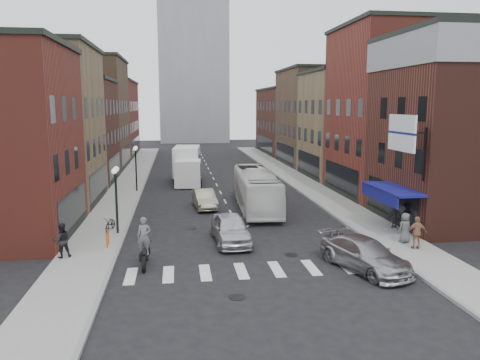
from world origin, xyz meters
name	(u,v)px	position (x,y,z in m)	size (l,w,h in m)	color
ground	(250,251)	(0.00, 0.00, 0.00)	(160.00, 160.00, 0.00)	black
sidewalk_left	(129,184)	(-8.50, 22.00, 0.07)	(3.00, 74.00, 0.15)	gray
sidewalk_right	(299,181)	(8.50, 22.00, 0.07)	(3.00, 74.00, 0.15)	gray
curb_left	(144,185)	(-7.00, 22.00, 0.00)	(0.20, 74.00, 0.16)	gray
curb_right	(284,182)	(7.00, 22.00, 0.00)	(0.20, 74.00, 0.16)	gray
crosswalk_stripes	(260,270)	(0.00, -3.00, 0.00)	(12.00, 2.20, 0.01)	silver
bldg_left_mid_a	(29,126)	(-14.99, 14.00, 6.15)	(10.30, 10.20, 12.30)	olive
bldg_left_mid_b	(61,131)	(-14.99, 24.00, 5.15)	(10.30, 10.20, 10.30)	#49221A
bldg_left_far_a	(82,114)	(-14.99, 35.00, 6.65)	(10.30, 12.20, 13.30)	brown
bldg_left_far_b	(101,119)	(-14.99, 49.00, 5.65)	(10.30, 16.20, 11.30)	maroon
bldg_right_corner	(467,129)	(14.99, 4.50, 6.15)	(10.30, 9.20, 12.30)	#49221A
bldg_right_mid_a	(399,112)	(15.00, 14.00, 7.15)	(10.30, 10.20, 14.30)	maroon
bldg_right_mid_b	(354,124)	(14.99, 24.00, 5.65)	(10.30, 10.20, 11.30)	olive
bldg_right_far_a	(323,117)	(14.99, 35.00, 6.15)	(10.30, 12.20, 12.30)	brown
bldg_right_far_b	(295,121)	(14.99, 49.00, 5.15)	(10.30, 16.20, 10.30)	#49221A
awning_blue	(389,190)	(8.93, 2.50, 2.63)	(1.80, 5.00, 0.78)	navy
billboard_sign	(403,134)	(8.59, 0.50, 6.13)	(1.52, 3.00, 3.70)	black
distant_tower	(192,21)	(0.00, 78.00, 25.00)	(14.00, 14.00, 50.00)	#9399A0
streetlamp_near	(116,188)	(-7.40, 4.00, 2.91)	(0.32, 1.22, 4.11)	black
streetlamp_far	(136,160)	(-7.40, 18.00, 2.91)	(0.32, 1.22, 4.11)	black
bike_rack	(108,239)	(-7.60, 1.30, 0.55)	(0.08, 0.68, 0.80)	#D8590C
box_truck	(187,166)	(-2.79, 22.68, 1.74)	(2.92, 8.25, 3.51)	white
motorcycle_rider	(144,244)	(-5.43, -1.74, 1.14)	(0.72, 2.40, 2.44)	black
transit_bus	(256,189)	(2.01, 9.98, 1.49)	(2.50, 10.69, 2.98)	silver
sedan_left_near	(231,229)	(-0.86, 1.61, 0.82)	(1.93, 4.79, 1.63)	silver
sedan_left_far	(204,199)	(-1.80, 10.79, 0.69)	(1.47, 4.20, 1.39)	#A9A589
curb_car	(365,255)	(4.91, -3.60, 0.74)	(2.08, 5.12, 1.49)	#A4A4A8
parked_bicycle	(110,224)	(-7.90, 4.65, 0.57)	(0.56, 1.60, 0.84)	black
ped_left_solo	(62,240)	(-9.60, -0.26, 1.04)	(0.86, 0.50, 1.77)	black
ped_right_a	(394,215)	(9.55, 3.00, 0.95)	(1.04, 0.51, 1.61)	black
ped_right_b	(417,233)	(8.74, -1.34, 1.03)	(1.04, 0.52, 1.77)	#9C6A4F
ped_right_c	(405,228)	(8.67, -0.15, 0.99)	(0.83, 0.54, 1.69)	#525559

